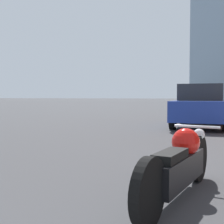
# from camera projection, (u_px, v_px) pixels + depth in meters

# --- Properties ---
(motorcycle) EXTENTS (0.74, 2.41, 0.80)m
(motorcycle) POSITION_uv_depth(u_px,v_px,m) (180.00, 164.00, 3.62)
(motorcycle) COLOR black
(motorcycle) RESTS_ON ground_plane
(parked_car_blue) EXTENTS (2.07, 4.62, 1.66)m
(parked_car_blue) POSITION_uv_depth(u_px,v_px,m) (201.00, 106.00, 12.21)
(parked_car_blue) COLOR #1E3899
(parked_car_blue) RESTS_ON ground_plane
(parked_car_green) EXTENTS (1.97, 3.92, 1.67)m
(parked_car_green) POSITION_uv_depth(u_px,v_px,m) (207.00, 101.00, 24.77)
(parked_car_green) COLOR #1E6B33
(parked_car_green) RESTS_ON ground_plane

